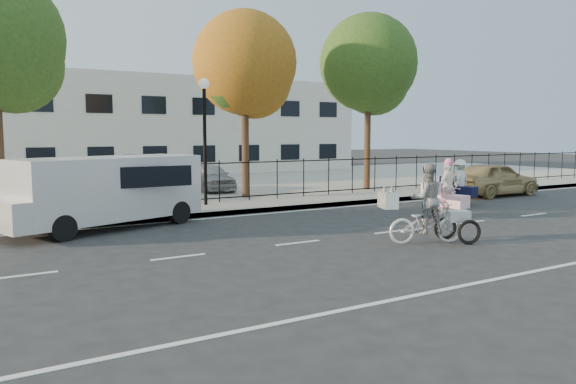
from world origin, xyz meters
TOP-DOWN VIEW (x-y plane):
  - ground at (0.00, 0.00)m, footprint 120.00×120.00m
  - road_markings at (0.00, 0.00)m, footprint 60.00×9.52m
  - curb at (0.00, 5.05)m, footprint 60.00×0.10m
  - sidewalk at (0.00, 6.10)m, footprint 60.00×2.20m
  - parking_lot at (0.00, 15.00)m, footprint 60.00×15.60m
  - iron_fence at (0.00, 7.20)m, footprint 58.00×0.06m
  - building at (0.00, 25.00)m, footprint 34.00×10.00m
  - lamppost at (0.50, 6.80)m, footprint 0.36×0.36m
  - street_sign at (-1.85, 6.80)m, footprint 0.85×0.06m
  - zebra_trike at (2.61, -1.60)m, footprint 2.21×1.50m
  - unicorn_bike at (6.14, 1.04)m, footprint 1.87×1.32m
  - bull_bike at (8.81, 2.96)m, footprint 1.86×1.30m
  - white_van at (-3.46, 4.50)m, footprint 5.99×3.39m
  - gold_sedan at (12.42, 4.32)m, footprint 4.23×1.71m
  - pedestrian at (-5.77, 5.48)m, footprint 0.68×0.62m
  - lot_car_b at (-4.01, 11.45)m, footprint 3.57×4.93m
  - lot_car_c at (-1.02, 10.48)m, footprint 2.69×4.50m
  - lot_car_d at (2.54, 11.15)m, footprint 1.63×3.54m
  - tree_mid at (2.90, 8.26)m, footprint 3.97×3.97m
  - tree_east at (8.92, 8.26)m, footprint 4.25×4.25m

SIDE VIEW (x-z plane):
  - ground at x=0.00m, z-range 0.00..0.00m
  - road_markings at x=0.00m, z-range 0.00..0.01m
  - curb at x=0.00m, z-range 0.00..0.15m
  - sidewalk at x=0.00m, z-range 0.00..0.15m
  - parking_lot at x=0.00m, z-range 0.00..0.15m
  - bull_bike at x=8.81m, z-range -0.17..1.51m
  - unicorn_bike at x=6.14m, z-range -0.24..1.62m
  - gold_sedan at x=12.42m, z-range 0.00..1.44m
  - zebra_trike at x=2.61m, z-range -0.22..1.69m
  - lot_car_d at x=2.54m, z-range 0.15..1.33m
  - lot_car_b at x=-4.01m, z-range 0.15..1.40m
  - lot_car_c at x=-1.02m, z-range 0.15..1.55m
  - iron_fence at x=0.00m, z-range 0.15..1.65m
  - pedestrian at x=-5.77m, z-range 0.15..1.72m
  - white_van at x=-3.46m, z-range 0.10..2.08m
  - street_sign at x=-1.85m, z-range 0.52..2.32m
  - building at x=0.00m, z-range 0.00..6.00m
  - lamppost at x=0.50m, z-range 0.95..5.28m
  - tree_mid at x=2.90m, z-range 1.45..8.73m
  - tree_east at x=8.92m, z-range 1.56..9.35m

